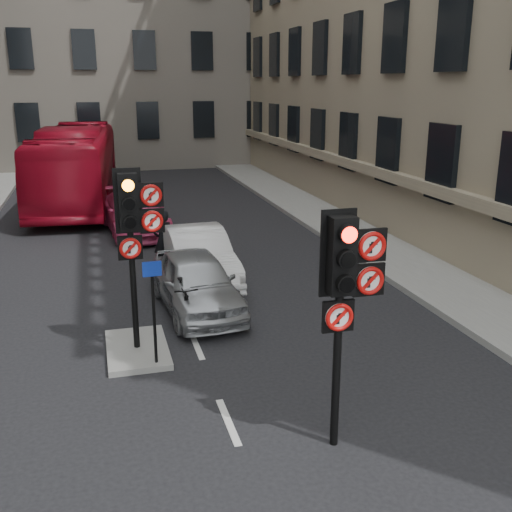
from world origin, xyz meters
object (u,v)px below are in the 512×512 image
car_white (198,255)px  bus_red (76,165)px  motorcycle (184,305)px  signal_far (134,221)px  car_pink (134,213)px  motorcyclist (163,240)px  info_sign (153,298)px  car_silver (196,282)px  signal_near (346,281)px

car_white → bus_red: 12.64m
motorcycle → bus_red: bearing=96.9°
signal_far → bus_red: (-1.39, 16.34, -1.01)m
car_pink → motorcycle: car_pink is taller
car_pink → bus_red: bus_red is taller
car_white → motorcyclist: bearing=120.4°
info_sign → car_white: bearing=69.7°
car_pink → signal_far: bearing=-99.4°
car_silver → bus_red: bearing=97.1°
signal_near → car_silver: signal_near is taller
car_silver → motorcyclist: bearing=91.9°
car_pink → bus_red: bearing=102.3°
bus_red → motorcycle: bearing=-76.6°
motorcyclist → info_sign: (-0.89, -6.20, 0.54)m
signal_near → bus_red: (-3.99, 20.34, -0.89)m
car_pink → motorcycle: (0.38, -9.15, -0.17)m
car_pink → bus_red: (-2.02, 6.18, 0.99)m
car_silver → info_sign: bearing=-118.2°
car_silver → motorcycle: bearing=-118.5°
signal_near → motorcycle: bearing=107.5°
motorcyclist → info_sign: bearing=58.5°
motorcyclist → info_sign: 6.29m
car_white → bus_red: (-3.28, 12.17, 0.98)m
bus_red → car_silver: bearing=-74.2°
car_white → bus_red: bearing=102.8°
signal_far → bus_red: 16.43m
signal_far → car_pink: size_ratio=0.74×
car_silver → car_white: bearing=74.8°
signal_near → car_silver: bearing=100.6°
bus_red → motorcyclist: bearing=-72.6°
signal_far → info_sign: size_ratio=1.78×
signal_near → car_silver: size_ratio=0.88×
signal_near → bus_red: size_ratio=0.29×
car_pink → info_sign: size_ratio=2.41×
car_pink → car_silver: bearing=-90.0°
signal_near → motorcycle: size_ratio=2.01×
car_silver → info_sign: 3.17m
car_pink → motorcycle: size_ratio=2.72×
signal_near → signal_far: bearing=123.0°
car_white → car_pink: 6.12m
signal_far → motorcycle: size_ratio=2.01×
car_white → signal_near: bearing=-87.3°
car_white → info_sign: 5.30m
car_white → info_sign: bearing=-110.8°
motorcyclist → signal_near: bearing=75.7°
signal_far → bus_red: size_ratio=0.29×
car_pink → info_sign: bearing=-98.0°
signal_far → car_silver: 3.20m
signal_far → car_silver: (1.47, 2.01, -2.01)m
info_sign → signal_far: bearing=103.1°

